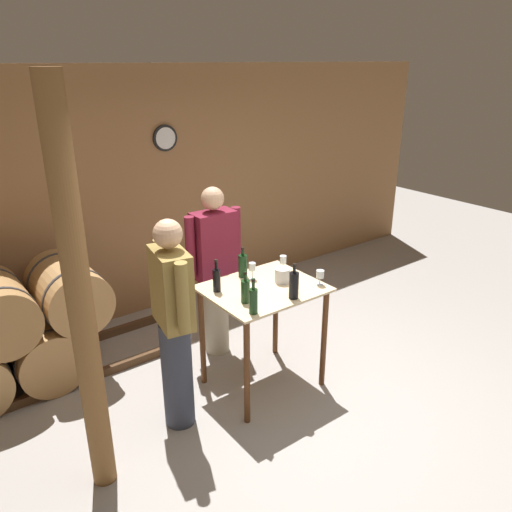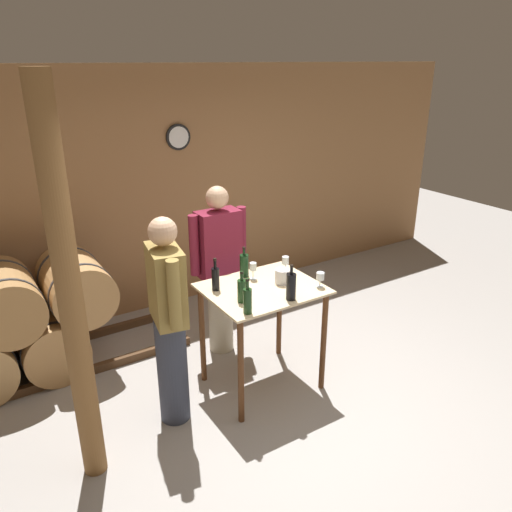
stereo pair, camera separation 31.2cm
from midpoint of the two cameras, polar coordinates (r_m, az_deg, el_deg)
ground_plane at (r=4.34m, az=7.56°, el=-17.74°), size 14.00×14.00×0.00m
back_wall at (r=5.70m, az=-8.33°, el=7.33°), size 8.40×0.08×2.70m
tasting_table at (r=4.26m, az=2.83°, el=-6.02°), size 0.95×0.79×0.96m
wooden_post at (r=3.24m, az=-17.89°, el=-4.82°), size 0.16×0.16×2.70m
wine_bottle_far_left at (r=4.09m, az=-2.48°, el=-2.56°), size 0.06×0.06×0.28m
wine_bottle_left at (r=3.72m, az=1.44°, el=-5.08°), size 0.07×0.07×0.28m
wine_bottle_center at (r=3.89m, az=0.66°, el=-3.96°), size 0.07×0.07×0.26m
wine_bottle_right at (r=4.34m, az=0.69°, el=-1.06°), size 0.08×0.08×0.27m
wine_bottle_far_right at (r=3.95m, az=6.30°, el=-3.47°), size 0.08×0.08×0.30m
wine_glass_near_left at (r=4.29m, az=1.74°, el=-1.33°), size 0.06×0.06×0.15m
wine_glass_near_center at (r=4.44m, az=5.39°, el=-0.60°), size 0.06×0.06×0.15m
wine_glass_near_right at (r=4.20m, az=9.48°, el=-2.38°), size 0.07×0.07×0.13m
ice_bucket at (r=4.24m, az=5.16°, el=-2.35°), size 0.13×0.13×0.12m
person_host at (r=3.82m, az=-7.62°, el=-7.21°), size 0.29×0.58×1.71m
person_visitor_with_scarf at (r=4.74m, az=-2.35°, el=-1.36°), size 0.59×0.24×1.68m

